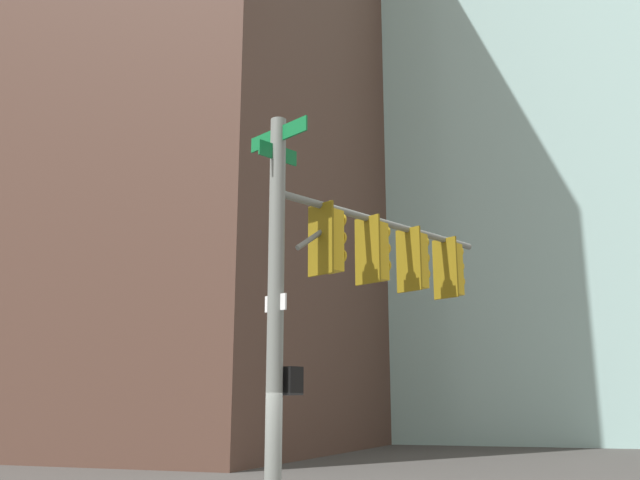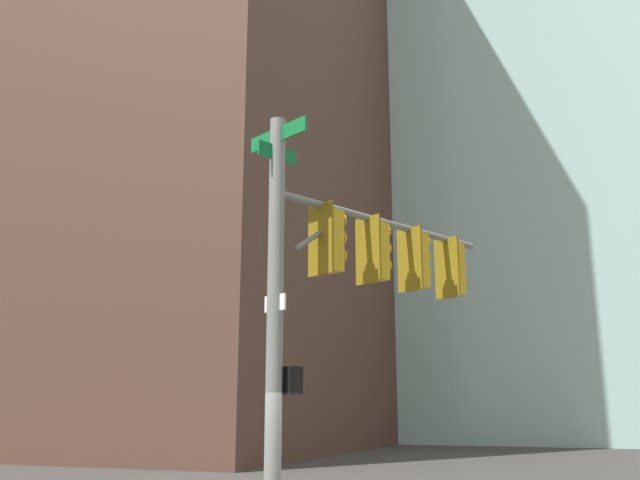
{
  "view_description": "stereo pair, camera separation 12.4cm",
  "coord_description": "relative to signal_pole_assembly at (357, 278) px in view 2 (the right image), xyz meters",
  "views": [
    {
      "loc": [
        -8.98,
        -4.09,
        2.26
      ],
      "look_at": [
        0.9,
        -0.35,
        4.87
      ],
      "focal_mm": 38.75,
      "sensor_mm": 36.0,
      "label": 1
    },
    {
      "loc": [
        -8.94,
        -4.21,
        2.26
      ],
      "look_at": [
        0.9,
        -0.35,
        4.87
      ],
      "focal_mm": 38.75,
      "sensor_mm": 36.0,
      "label": 2
    }
  ],
  "objects": [
    {
      "name": "building_brick_nearside",
      "position": [
        26.68,
        17.84,
        18.97
      ],
      "size": [
        26.88,
        17.2,
        46.69
      ],
      "primitive_type": "cube",
      "color": "#4C3328",
      "rests_on": "ground_plane"
    },
    {
      "name": "building_glass_tower",
      "position": [
        50.34,
        -2.75,
        33.15
      ],
      "size": [
        27.97,
        24.34,
        75.05
      ],
      "primitive_type": "cube",
      "color": "#9EC6C1",
      "rests_on": "ground_plane"
    },
    {
      "name": "building_brick_midblock",
      "position": [
        36.7,
        18.36,
        9.96
      ],
      "size": [
        20.25,
        15.53,
        28.68
      ],
      "primitive_type": "cube",
      "color": "#845B47",
      "rests_on": "ground_plane"
    },
    {
      "name": "building_brick_farside",
      "position": [
        52.9,
        29.8,
        22.87
      ],
      "size": [
        16.82,
        16.36,
        54.49
      ],
      "primitive_type": "cube",
      "color": "#4C3328",
      "rests_on": "ground_plane"
    },
    {
      "name": "signal_pole_assembly",
      "position": [
        0.0,
        0.0,
        0.0
      ],
      "size": [
        4.98,
        2.8,
        6.64
      ],
      "rotation": [
        0.0,
        0.0,
        5.85
      ],
      "color": "slate",
      "rests_on": "ground_plane"
    }
  ]
}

